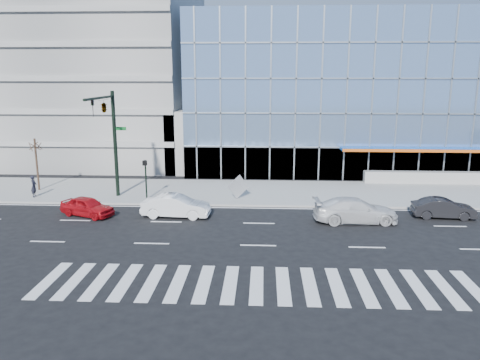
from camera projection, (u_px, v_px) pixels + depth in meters
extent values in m
plane|color=black|center=(259.00, 223.00, 29.91)|extent=(160.00, 160.00, 0.00)
cube|color=gray|center=(260.00, 192.00, 37.69)|extent=(120.00, 8.00, 0.15)
cube|color=#7DA1D1|center=(386.00, 91.00, 52.92)|extent=(42.00, 26.00, 15.00)
cube|color=gray|center=(90.00, 69.00, 54.07)|extent=(24.00, 24.00, 20.00)
cube|color=gray|center=(202.00, 139.00, 47.10)|extent=(6.00, 8.00, 6.00)
cube|color=gray|center=(116.00, 1.00, 94.40)|extent=(14.00, 14.00, 48.00)
cylinder|color=black|center=(115.00, 144.00, 35.40)|extent=(0.28, 0.28, 8.00)
cylinder|color=black|center=(99.00, 98.00, 31.89)|extent=(0.18, 5.60, 0.18)
imported|color=black|center=(93.00, 108.00, 30.66)|extent=(0.18, 0.22, 1.10)
imported|color=black|center=(104.00, 106.00, 32.80)|extent=(0.48, 2.24, 0.90)
cube|color=#0C591E|center=(120.00, 129.00, 35.12)|extent=(0.90, 0.05, 0.25)
cylinder|color=black|center=(146.00, 180.00, 34.85)|extent=(0.12, 0.12, 3.00)
cube|color=black|center=(145.00, 163.00, 34.42)|extent=(0.30, 0.25, 0.35)
cylinder|color=#332319|center=(37.00, 164.00, 37.63)|extent=(0.16, 0.16, 4.20)
ellipsoid|color=#332319|center=(35.00, 144.00, 37.26)|extent=(1.10, 1.10, 0.90)
imported|color=silver|center=(355.00, 210.00, 30.05)|extent=(5.46, 2.45, 1.55)
imported|color=white|center=(176.00, 206.00, 31.15)|extent=(4.62, 1.84, 1.49)
imported|color=black|center=(443.00, 208.00, 30.93)|extent=(4.09, 1.68, 1.32)
imported|color=#B30D15|center=(87.00, 206.00, 31.39)|extent=(4.12, 2.88, 1.30)
imported|color=black|center=(34.00, 186.00, 35.70)|extent=(0.48, 0.66, 1.67)
cube|color=#A7A7A7|center=(238.00, 187.00, 35.19)|extent=(1.55, 1.05, 1.82)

